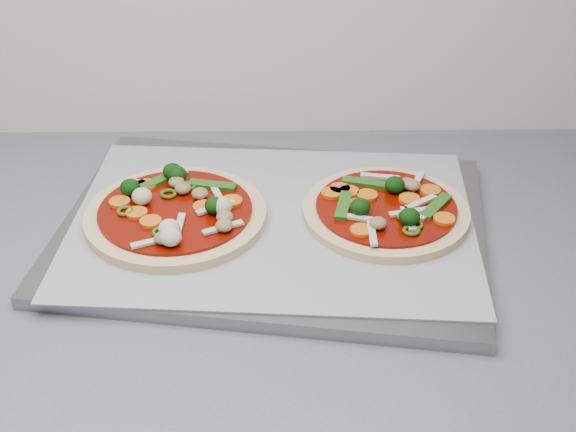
{
  "coord_description": "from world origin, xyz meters",
  "views": [
    {
      "loc": [
        0.19,
        0.56,
        1.44
      ],
      "look_at": [
        0.2,
        1.33,
        0.93
      ],
      "focal_mm": 50.0,
      "sensor_mm": 36.0,
      "label": 1
    }
  ],
  "objects": [
    {
      "name": "pizza_left",
      "position": [
        0.07,
        1.34,
        0.93
      ],
      "size": [
        0.29,
        0.29,
        0.04
      ],
      "rotation": [
        0.0,
        0.0,
        -0.48
      ],
      "color": "#E7BF89",
      "rests_on": "parchment"
    },
    {
      "name": "countertop",
      "position": [
        0.0,
        1.3,
        0.88
      ],
      "size": [
        3.6,
        0.6,
        0.04
      ],
      "primitive_type": "cube",
      "color": "slate",
      "rests_on": "base_cabinet"
    },
    {
      "name": "pizza_right",
      "position": [
        0.32,
        1.35,
        0.93
      ],
      "size": [
        0.26,
        0.26,
        0.03
      ],
      "rotation": [
        0.0,
        0.0,
        -0.4
      ],
      "color": "#E7BF89",
      "rests_on": "parchment"
    },
    {
      "name": "parchment",
      "position": [
        0.18,
        1.34,
        0.92
      ],
      "size": [
        0.49,
        0.37,
        0.0
      ],
      "primitive_type": "cube",
      "rotation": [
        0.0,
        0.0,
        -0.07
      ],
      "color": "gray",
      "rests_on": "baking_tray"
    },
    {
      "name": "baking_tray",
      "position": [
        0.18,
        1.34,
        0.91
      ],
      "size": [
        0.54,
        0.43,
        0.02
      ],
      "primitive_type": "cube",
      "rotation": [
        0.0,
        0.0,
        -0.15
      ],
      "color": "gray",
      "rests_on": "countertop"
    }
  ]
}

